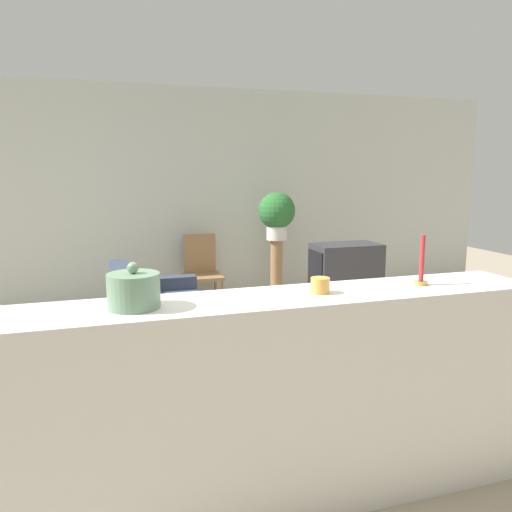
# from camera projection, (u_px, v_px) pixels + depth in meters

# --- Properties ---
(ground_plane) EXTENTS (14.00, 14.00, 0.00)m
(ground_plane) POSITION_uv_depth(u_px,v_px,m) (252.00, 436.00, 3.21)
(ground_plane) COLOR tan
(wall_back) EXTENTS (9.00, 0.06, 2.70)m
(wall_back) POSITION_uv_depth(u_px,v_px,m) (171.00, 198.00, 6.20)
(wall_back) COLOR silver
(wall_back) RESTS_ON ground_plane
(couch) EXTENTS (0.89, 1.94, 0.77)m
(couch) POSITION_uv_depth(u_px,v_px,m) (161.00, 330.00, 4.46)
(couch) COLOR #384256
(couch) RESTS_ON ground_plane
(tv_stand) EXTENTS (0.76, 0.59, 0.41)m
(tv_stand) POSITION_uv_depth(u_px,v_px,m) (344.00, 313.00, 5.25)
(tv_stand) COLOR #9E754C
(tv_stand) RESTS_ON ground_plane
(television) EXTENTS (0.69, 0.41, 0.53)m
(television) POSITION_uv_depth(u_px,v_px,m) (345.00, 269.00, 5.17)
(television) COLOR #333338
(television) RESTS_ON tv_stand
(wooden_chair) EXTENTS (0.44, 0.44, 0.91)m
(wooden_chair) POSITION_uv_depth(u_px,v_px,m) (202.00, 269.00, 6.09)
(wooden_chair) COLOR #9E754C
(wooden_chair) RESTS_ON ground_plane
(plant_stand) EXTENTS (0.15, 0.15, 0.86)m
(plant_stand) POSITION_uv_depth(u_px,v_px,m) (276.00, 275.00, 6.08)
(plant_stand) COLOR #9E754C
(plant_stand) RESTS_ON ground_plane
(potted_plant) EXTENTS (0.44, 0.44, 0.57)m
(potted_plant) POSITION_uv_depth(u_px,v_px,m) (277.00, 213.00, 5.95)
(potted_plant) COLOR white
(potted_plant) RESTS_ON plant_stand
(foreground_counter) EXTENTS (2.63, 0.44, 1.09)m
(foreground_counter) POSITION_uv_depth(u_px,v_px,m) (289.00, 401.00, 2.51)
(foreground_counter) COLOR silver
(foreground_counter) RESTS_ON ground_plane
(decorative_bowl) EXTENTS (0.23, 0.23, 0.21)m
(decorative_bowl) POSITION_uv_depth(u_px,v_px,m) (134.00, 290.00, 2.18)
(decorative_bowl) COLOR gray
(decorative_bowl) RESTS_ON foreground_counter
(candle_jar) EXTENTS (0.09, 0.09, 0.08)m
(candle_jar) POSITION_uv_depth(u_px,v_px,m) (320.00, 285.00, 2.46)
(candle_jar) COLOR gold
(candle_jar) RESTS_ON foreground_counter
(candlestick) EXTENTS (0.07, 0.07, 0.27)m
(candlestick) POSITION_uv_depth(u_px,v_px,m) (422.00, 268.00, 2.62)
(candlestick) COLOR #B7933D
(candlestick) RESTS_ON foreground_counter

